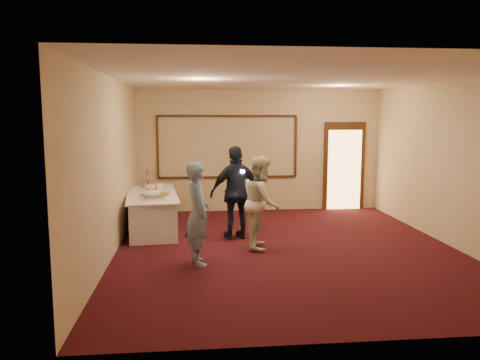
{
  "coord_description": "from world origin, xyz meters",
  "views": [
    {
      "loc": [
        -1.62,
        -7.97,
        2.34
      ],
      "look_at": [
        -0.77,
        0.72,
        1.15
      ],
      "focal_mm": 35.0,
      "sensor_mm": 36.0,
      "label": 1
    }
  ],
  "objects_px": {
    "buffet_table": "(152,211)",
    "guest": "(237,193)",
    "pavlova_tray": "(152,195)",
    "cupcake_stand": "(148,180)",
    "tart": "(163,194)",
    "plate_stack_b": "(159,187)",
    "man": "(198,213)",
    "woman": "(262,202)",
    "plate_stack_a": "(150,189)"
  },
  "relations": [
    {
      "from": "pavlova_tray",
      "to": "tart",
      "type": "distance_m",
      "value": 0.44
    },
    {
      "from": "woman",
      "to": "guest",
      "type": "xyz_separation_m",
      "value": [
        -0.39,
        0.67,
        0.07
      ]
    },
    {
      "from": "cupcake_stand",
      "to": "plate_stack_b",
      "type": "bearing_deg",
      "value": -59.86
    },
    {
      "from": "buffet_table",
      "to": "tart",
      "type": "bearing_deg",
      "value": -55.61
    },
    {
      "from": "buffet_table",
      "to": "woman",
      "type": "relative_size",
      "value": 1.6
    },
    {
      "from": "buffet_table",
      "to": "guest",
      "type": "relative_size",
      "value": 1.48
    },
    {
      "from": "pavlova_tray",
      "to": "plate_stack_b",
      "type": "height_order",
      "value": "pavlova_tray"
    },
    {
      "from": "buffet_table",
      "to": "man",
      "type": "relative_size",
      "value": 1.61
    },
    {
      "from": "pavlova_tray",
      "to": "cupcake_stand",
      "type": "relative_size",
      "value": 1.26
    },
    {
      "from": "cupcake_stand",
      "to": "tart",
      "type": "distance_m",
      "value": 1.3
    },
    {
      "from": "tart",
      "to": "man",
      "type": "relative_size",
      "value": 0.17
    },
    {
      "from": "buffet_table",
      "to": "man",
      "type": "distance_m",
      "value": 2.61
    },
    {
      "from": "man",
      "to": "pavlova_tray",
      "type": "bearing_deg",
      "value": 12.71
    },
    {
      "from": "woman",
      "to": "guest",
      "type": "height_order",
      "value": "guest"
    },
    {
      "from": "tart",
      "to": "pavlova_tray",
      "type": "bearing_deg",
      "value": -115.1
    },
    {
      "from": "pavlova_tray",
      "to": "guest",
      "type": "xyz_separation_m",
      "value": [
        1.61,
        -0.12,
        0.04
      ]
    },
    {
      "from": "plate_stack_b",
      "to": "man",
      "type": "bearing_deg",
      "value": -73.93
    },
    {
      "from": "pavlova_tray",
      "to": "plate_stack_a",
      "type": "distance_m",
      "value": 0.74
    },
    {
      "from": "buffet_table",
      "to": "plate_stack_b",
      "type": "relative_size",
      "value": 14.54
    },
    {
      "from": "buffet_table",
      "to": "guest",
      "type": "bearing_deg",
      "value": -27.72
    },
    {
      "from": "buffet_table",
      "to": "cupcake_stand",
      "type": "height_order",
      "value": "cupcake_stand"
    },
    {
      "from": "tart",
      "to": "man",
      "type": "bearing_deg",
      "value": -71.75
    },
    {
      "from": "buffet_table",
      "to": "pavlova_tray",
      "type": "bearing_deg",
      "value": -84.62
    },
    {
      "from": "buffet_table",
      "to": "pavlova_tray",
      "type": "relative_size",
      "value": 4.51
    },
    {
      "from": "plate_stack_b",
      "to": "tart",
      "type": "distance_m",
      "value": 0.73
    },
    {
      "from": "buffet_table",
      "to": "cupcake_stand",
      "type": "distance_m",
      "value": 1.03
    },
    {
      "from": "pavlova_tray",
      "to": "tart",
      "type": "height_order",
      "value": "pavlova_tray"
    },
    {
      "from": "plate_stack_b",
      "to": "man",
      "type": "height_order",
      "value": "man"
    },
    {
      "from": "tart",
      "to": "woman",
      "type": "bearing_deg",
      "value": -32.95
    },
    {
      "from": "pavlova_tray",
      "to": "tart",
      "type": "relative_size",
      "value": 2.06
    },
    {
      "from": "buffet_table",
      "to": "guest",
      "type": "distance_m",
      "value": 1.96
    },
    {
      "from": "cupcake_stand",
      "to": "tart",
      "type": "bearing_deg",
      "value": -71.18
    },
    {
      "from": "plate_stack_b",
      "to": "man",
      "type": "distance_m",
      "value": 2.85
    },
    {
      "from": "man",
      "to": "guest",
      "type": "distance_m",
      "value": 1.7
    },
    {
      "from": "woman",
      "to": "tart",
      "type": "bearing_deg",
      "value": 66.89
    },
    {
      "from": "tart",
      "to": "buffet_table",
      "type": "bearing_deg",
      "value": 124.39
    },
    {
      "from": "cupcake_stand",
      "to": "woman",
      "type": "height_order",
      "value": "woman"
    },
    {
      "from": "woman",
      "to": "cupcake_stand",
      "type": "bearing_deg",
      "value": 52.73
    },
    {
      "from": "cupcake_stand",
      "to": "tart",
      "type": "height_order",
      "value": "cupcake_stand"
    },
    {
      "from": "buffet_table",
      "to": "plate_stack_a",
      "type": "height_order",
      "value": "plate_stack_a"
    },
    {
      "from": "man",
      "to": "guest",
      "type": "height_order",
      "value": "guest"
    },
    {
      "from": "pavlova_tray",
      "to": "guest",
      "type": "height_order",
      "value": "guest"
    },
    {
      "from": "plate_stack_a",
      "to": "plate_stack_b",
      "type": "distance_m",
      "value": 0.41
    },
    {
      "from": "pavlova_tray",
      "to": "cupcake_stand",
      "type": "distance_m",
      "value": 1.64
    },
    {
      "from": "plate_stack_a",
      "to": "plate_stack_b",
      "type": "relative_size",
      "value": 1.15
    },
    {
      "from": "plate_stack_a",
      "to": "man",
      "type": "distance_m",
      "value": 2.55
    },
    {
      "from": "man",
      "to": "woman",
      "type": "xyz_separation_m",
      "value": [
        1.15,
        0.85,
        0.0
      ]
    },
    {
      "from": "cupcake_stand",
      "to": "guest",
      "type": "relative_size",
      "value": 0.26
    },
    {
      "from": "woman",
      "to": "guest",
      "type": "bearing_deg",
      "value": 40.12
    },
    {
      "from": "cupcake_stand",
      "to": "tart",
      "type": "relative_size",
      "value": 1.64
    }
  ]
}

